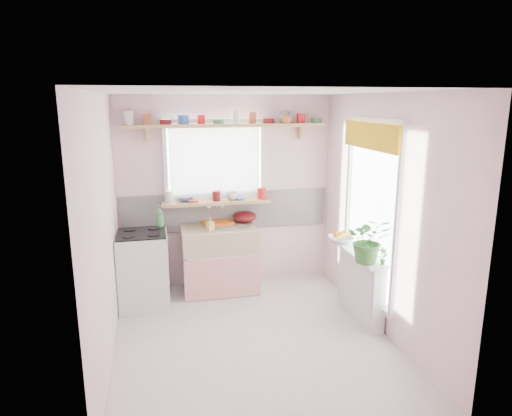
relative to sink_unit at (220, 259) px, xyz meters
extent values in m
plane|color=silver|center=(0.15, -1.29, -0.43)|extent=(3.20, 3.20, 0.00)
plane|color=white|center=(0.15, -1.29, 2.07)|extent=(3.20, 3.20, 0.00)
plane|color=#FFD5DC|center=(0.15, 0.31, 0.82)|extent=(2.80, 0.00, 2.80)
plane|color=#FFD5DC|center=(0.15, -2.89, 0.82)|extent=(2.80, 0.00, 2.80)
plane|color=#FFD5DC|center=(-1.25, -1.29, 0.82)|extent=(0.00, 3.20, 3.20)
plane|color=#FFD5DC|center=(1.55, -1.29, 0.82)|extent=(0.00, 3.20, 3.20)
cube|color=white|center=(0.15, 0.29, 0.57)|extent=(2.74, 0.03, 0.50)
cube|color=pink|center=(0.15, 0.29, 0.37)|extent=(2.74, 0.02, 0.12)
cube|color=white|center=(0.00, 0.30, 1.22)|extent=(1.20, 0.01, 1.00)
cube|color=white|center=(0.00, 0.24, 1.22)|extent=(1.15, 0.02, 0.95)
cube|color=white|center=(1.54, -1.09, 0.82)|extent=(0.01, 1.10, 1.90)
cube|color=gold|center=(1.46, -1.09, 1.63)|extent=(0.03, 1.20, 0.28)
cube|color=white|center=(0.00, 0.01, -0.16)|extent=(0.85, 0.55, 0.55)
cube|color=#EB5045|center=(0.00, -0.27, -0.16)|extent=(0.95, 0.02, 0.53)
cube|color=beige|center=(0.00, 0.01, 0.27)|extent=(0.95, 0.55, 0.30)
cylinder|color=silver|center=(0.00, 0.26, 0.67)|extent=(0.03, 0.22, 0.03)
cube|color=white|center=(-0.95, -0.24, 0.02)|extent=(0.58, 0.58, 0.90)
cube|color=black|center=(-0.95, -0.24, 0.47)|extent=(0.56, 0.56, 0.02)
cylinder|color=black|center=(-1.09, -0.38, 0.49)|extent=(0.14, 0.14, 0.01)
cylinder|color=black|center=(-0.81, -0.38, 0.49)|extent=(0.14, 0.14, 0.01)
cylinder|color=black|center=(-1.09, -0.10, 0.49)|extent=(0.14, 0.14, 0.01)
cylinder|color=black|center=(-0.81, -0.10, 0.49)|extent=(0.14, 0.14, 0.01)
cube|color=white|center=(1.45, -1.09, -0.06)|extent=(0.15, 0.90, 0.75)
cube|color=white|center=(1.42, -1.09, 0.33)|extent=(0.22, 0.95, 0.03)
cube|color=tan|center=(0.00, 0.19, 0.71)|extent=(1.40, 0.22, 0.04)
cube|color=tan|center=(0.15, 0.18, 1.69)|extent=(2.52, 0.24, 0.04)
cylinder|color=silver|center=(-1.03, 0.18, 1.77)|extent=(0.11, 0.11, 0.12)
cylinder|color=#A55133|center=(-0.82, 0.18, 1.77)|extent=(0.11, 0.11, 0.12)
cylinder|color=#590F14|center=(-0.60, 0.18, 1.74)|extent=(0.11, 0.11, 0.06)
cylinder|color=#3359A5|center=(-0.39, 0.18, 1.77)|extent=(0.11, 0.11, 0.12)
cylinder|color=red|center=(-0.17, 0.18, 1.77)|extent=(0.11, 0.11, 0.12)
cylinder|color=#3F7F4C|center=(0.04, 0.18, 1.74)|extent=(0.11, 0.11, 0.06)
cylinder|color=silver|center=(0.26, 0.18, 1.77)|extent=(0.11, 0.11, 0.12)
cylinder|color=#A55133|center=(0.47, 0.18, 1.77)|extent=(0.11, 0.11, 0.12)
cylinder|color=#590F14|center=(0.69, 0.18, 1.74)|extent=(0.11, 0.11, 0.06)
cylinder|color=#3359A5|center=(0.90, 0.18, 1.77)|extent=(0.11, 0.11, 0.12)
cylinder|color=red|center=(1.12, 0.18, 1.77)|extent=(0.11, 0.11, 0.12)
cylinder|color=#3F7F4C|center=(1.33, 0.18, 1.74)|extent=(0.11, 0.11, 0.06)
cylinder|color=silver|center=(-0.62, 0.19, 0.79)|extent=(0.11, 0.11, 0.12)
cylinder|color=#A55133|center=(-0.31, 0.19, 0.79)|extent=(0.11, 0.11, 0.12)
cylinder|color=#590F14|center=(0.00, 0.19, 0.76)|extent=(0.11, 0.11, 0.06)
cylinder|color=#3359A5|center=(0.31, 0.19, 0.79)|extent=(0.11, 0.11, 0.12)
cylinder|color=red|center=(0.62, 0.19, 0.79)|extent=(0.11, 0.11, 0.12)
cube|color=#D55D12|center=(0.00, 0.21, 0.44)|extent=(0.42, 0.34, 0.04)
ellipsoid|color=#500D10|center=(0.37, 0.21, 0.49)|extent=(0.41, 0.41, 0.14)
imported|color=#36712D|center=(1.36, -1.40, 0.59)|extent=(0.54, 0.51, 0.49)
imported|color=silver|center=(1.36, -0.69, 0.38)|extent=(0.33, 0.33, 0.07)
imported|color=#326D2B|center=(1.48, -1.49, 0.44)|extent=(0.10, 0.08, 0.19)
imported|color=#D6C45F|center=(-0.13, -0.12, 0.51)|extent=(0.11, 0.11, 0.18)
imported|color=silver|center=(0.20, 0.19, 0.78)|extent=(0.15, 0.15, 0.11)
imported|color=#314AA1|center=(-0.39, 0.25, 0.76)|extent=(0.24, 0.24, 0.06)
imported|color=#A36032|center=(0.89, 0.12, 1.79)|extent=(0.21, 0.21, 0.17)
imported|color=#43864D|center=(-0.73, -0.02, 0.62)|extent=(0.13, 0.13, 0.27)
sphere|color=orange|center=(1.36, -0.69, 0.44)|extent=(0.08, 0.08, 0.08)
sphere|color=orange|center=(1.42, -0.66, 0.44)|extent=(0.08, 0.08, 0.08)
sphere|color=orange|center=(1.31, -0.67, 0.44)|extent=(0.08, 0.08, 0.08)
cylinder|color=#FFEF37|center=(1.38, -0.74, 0.45)|extent=(0.18, 0.04, 0.10)
camera|label=1|loc=(-0.77, -5.53, 1.99)|focal=32.00mm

